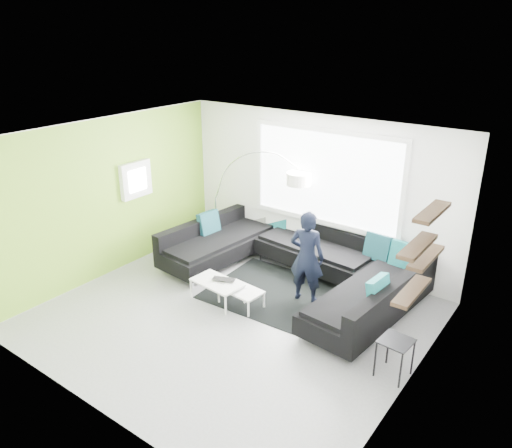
{
  "coord_description": "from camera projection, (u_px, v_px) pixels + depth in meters",
  "views": [
    {
      "loc": [
        4.22,
        -5.15,
        4.24
      ],
      "look_at": [
        -0.19,
        0.9,
        1.22
      ],
      "focal_mm": 35.0,
      "sensor_mm": 36.0,
      "label": 1
    }
  ],
  "objects": [
    {
      "name": "side_table",
      "position": [
        394.0,
        358.0,
        6.38
      ],
      "size": [
        0.42,
        0.42,
        0.53
      ],
      "primitive_type": "cube",
      "rotation": [
        0.0,
        0.0,
        -0.08
      ],
      "color": "black",
      "rests_on": "ground"
    },
    {
      "name": "arc_lamp",
      "position": [
        215.0,
        198.0,
        9.82
      ],
      "size": [
        2.07,
        1.15,
        2.08
      ],
      "primitive_type": null,
      "rotation": [
        0.0,
        0.0,
        0.19
      ],
      "color": "white",
      "rests_on": "ground"
    },
    {
      "name": "room_shell",
      "position": [
        241.0,
        204.0,
        7.21
      ],
      "size": [
        5.54,
        5.04,
        2.82
      ],
      "color": "white",
      "rests_on": "ground"
    },
    {
      "name": "coffee_table",
      "position": [
        229.0,
        294.0,
        8.08
      ],
      "size": [
        1.13,
        0.72,
        0.35
      ],
      "primitive_type": "cube",
      "rotation": [
        0.0,
        0.0,
        -0.09
      ],
      "color": "white",
      "rests_on": "ground"
    },
    {
      "name": "ground",
      "position": [
        232.0,
        317.0,
        7.75
      ],
      "size": [
        5.5,
        5.5,
        0.0
      ],
      "primitive_type": "plane",
      "color": "gray",
      "rests_on": "ground"
    },
    {
      "name": "person",
      "position": [
        307.0,
        257.0,
        7.96
      ],
      "size": [
        0.72,
        0.61,
        1.56
      ],
      "primitive_type": "imported",
      "rotation": [
        0.0,
        0.0,
        3.36
      ],
      "color": "black",
      "rests_on": "ground"
    },
    {
      "name": "sectional_sofa",
      "position": [
        288.0,
        264.0,
        8.57
      ],
      "size": [
        4.38,
        2.95,
        0.9
      ],
      "rotation": [
        0.0,
        0.0,
        -0.1
      ],
      "color": "black",
      "rests_on": "ground"
    },
    {
      "name": "rug",
      "position": [
        284.0,
        295.0,
        8.36
      ],
      "size": [
        2.54,
        1.89,
        0.01
      ],
      "primitive_type": "cube",
      "rotation": [
        0.0,
        0.0,
        0.04
      ],
      "color": "black",
      "rests_on": "ground"
    },
    {
      "name": "laptop",
      "position": [
        223.0,
        281.0,
        8.07
      ],
      "size": [
        0.54,
        0.49,
        0.03
      ],
      "primitive_type": "imported",
      "rotation": [
        0.0,
        0.0,
        0.36
      ],
      "color": "black",
      "rests_on": "coffee_table"
    }
  ]
}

